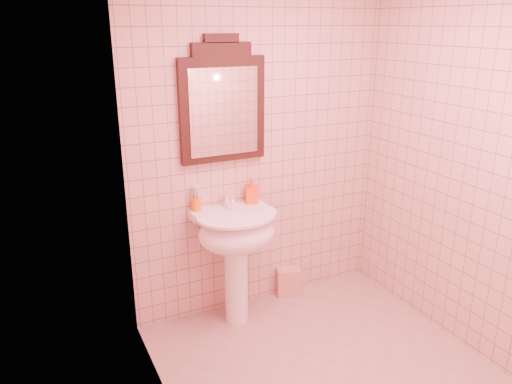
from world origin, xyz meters
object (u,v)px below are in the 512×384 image
soap_dispenser (252,191)px  mirror (223,104)px  toothbrush_cup (196,204)px  towel (288,281)px  pedestal_sink (236,240)px

soap_dispenser → mirror: bearing=-177.3°
toothbrush_cup → soap_dispenser: size_ratio=0.87×
towel → mirror: bearing=176.5°
mirror → towel: bearing=-3.5°
pedestal_sink → towel: bearing=17.5°
mirror → towel: (0.53, -0.03, -1.48)m
mirror → soap_dispenser: size_ratio=4.54×
pedestal_sink → towel: size_ratio=3.73×
soap_dispenser → towel: 0.91m
pedestal_sink → soap_dispenser: 0.39m
pedestal_sink → toothbrush_cup: toothbrush_cup is taller
mirror → soap_dispenser: bearing=-14.2°
towel → soap_dispenser: bearing=-177.1°
soap_dispenser → toothbrush_cup: bearing=-166.9°
soap_dispenser → towel: bearing=19.8°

